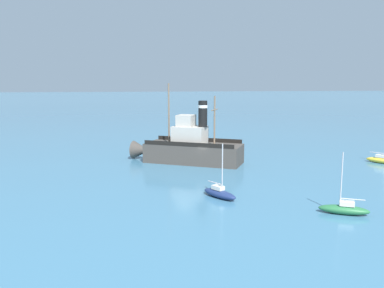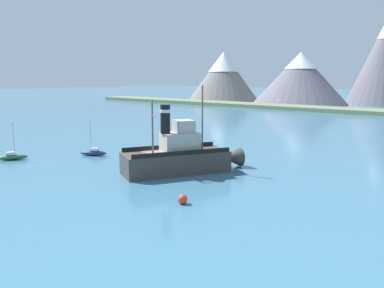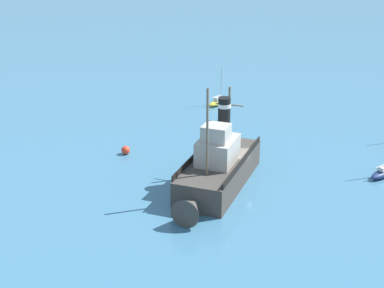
{
  "view_description": "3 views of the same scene",
  "coord_description": "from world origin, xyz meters",
  "views": [
    {
      "loc": [
        -47.66,
        8.54,
        10.39
      ],
      "look_at": [
        0.97,
        1.62,
        2.55
      ],
      "focal_mm": 38.0,
      "sensor_mm": 36.0,
      "label": 1
    },
    {
      "loc": [
        32.79,
        -32.02,
        10.98
      ],
      "look_at": [
        3.51,
        2.37,
        3.34
      ],
      "focal_mm": 38.0,
      "sensor_mm": 36.0,
      "label": 2
    },
    {
      "loc": [
        9.64,
        48.56,
        22.77
      ],
      "look_at": [
        4.24,
        -0.25,
        3.41
      ],
      "focal_mm": 55.0,
      "sensor_mm": 36.0,
      "label": 3
    }
  ],
  "objects": [
    {
      "name": "old_tugboat",
      "position": [
        2.27,
        1.83,
        1.83
      ],
      "size": [
        9.53,
        14.37,
        9.9
      ],
      "color": "#423D38",
      "rests_on": "ground"
    },
    {
      "name": "sailboat_navy",
      "position": [
        -13.51,
        1.22,
        0.43
      ],
      "size": [
        3.79,
        2.98,
        4.9
      ],
      "color": "navy",
      "rests_on": "ground"
    },
    {
      "name": "ground_plane",
      "position": [
        0.0,
        0.0,
        0.0
      ],
      "size": [
        600.0,
        600.0,
        0.0
      ],
      "primitive_type": "plane",
      "color": "teal"
    },
    {
      "name": "mooring_buoy",
      "position": [
        10.27,
        -6.84,
        0.43
      ],
      "size": [
        0.87,
        0.87,
        0.87
      ],
      "primitive_type": "sphere",
      "color": "red",
      "rests_on": "ground"
    },
    {
      "name": "sailboat_yellow",
      "position": [
        -1.67,
        -22.03,
        0.43
      ],
      "size": [
        3.6,
        3.31,
        4.9
      ],
      "color": "gold",
      "rests_on": "ground"
    }
  ]
}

